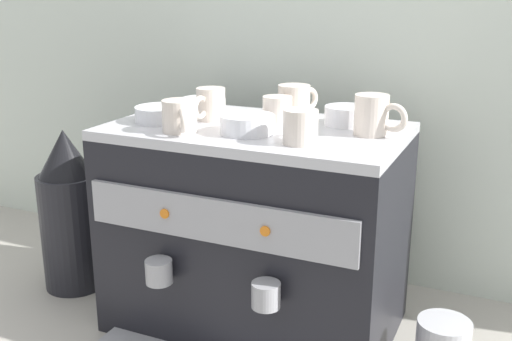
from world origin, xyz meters
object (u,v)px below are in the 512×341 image
ceramic_bowl_1 (203,105)px  ceramic_cup_4 (295,102)px  ceramic_bowl_3 (161,114)px  ceramic_cup_1 (180,116)px  ceramic_bowl_0 (247,124)px  ceramic_cup_5 (373,115)px  espresso_machine (255,230)px  ceramic_cup_3 (277,110)px  ceramic_cup_2 (210,104)px  ceramic_bowl_2 (346,116)px  coffee_grinder (70,214)px  ceramic_cup_0 (301,126)px

ceramic_bowl_1 → ceramic_cup_4: bearing=4.0°
ceramic_cup_4 → ceramic_bowl_3: 0.30m
ceramic_cup_1 → ceramic_bowl_0: size_ratio=0.86×
ceramic_cup_5 → ceramic_bowl_0: ceramic_cup_5 is taller
ceramic_bowl_0 → ceramic_bowl_3: ceramic_bowl_0 is taller
espresso_machine → ceramic_cup_1: bearing=-137.8°
ceramic_cup_4 → ceramic_cup_3: bearing=-99.5°
ceramic_cup_3 → ceramic_bowl_3: 0.26m
ceramic_cup_2 → ceramic_bowl_2: ceramic_cup_2 is taller
ceramic_cup_2 → ceramic_cup_3: ceramic_cup_2 is taller
ceramic_cup_1 → ceramic_bowl_2: bearing=35.4°
ceramic_cup_3 → coffee_grinder: (-0.55, -0.06, -0.30)m
ceramic_cup_0 → ceramic_bowl_0: size_ratio=0.92×
ceramic_bowl_1 → coffee_grinder: 0.46m
ceramic_cup_0 → ceramic_cup_3: 0.17m
espresso_machine → ceramic_cup_2: (-0.12, 0.02, 0.28)m
ceramic_cup_3 → ceramic_bowl_2: size_ratio=0.96×
ceramic_cup_3 → ceramic_bowl_3: ceramic_cup_3 is taller
ceramic_cup_3 → ceramic_bowl_2: 0.15m
ceramic_cup_2 → ceramic_bowl_2: size_ratio=1.10×
ceramic_bowl_1 → ceramic_bowl_2: bearing=-0.4°
ceramic_cup_2 → ceramic_bowl_0: bearing=-31.3°
ceramic_cup_3 → ceramic_cup_5: 0.21m
espresso_machine → ceramic_cup_0: size_ratio=6.07×
ceramic_cup_5 → coffee_grinder: (-0.76, -0.05, -0.31)m
ceramic_cup_1 → ceramic_cup_2: size_ratio=0.94×
ceramic_cup_4 → ceramic_bowl_2: (0.13, -0.02, -0.02)m
ceramic_cup_1 → ceramic_cup_2: (0.00, 0.13, 0.00)m
ceramic_cup_0 → ceramic_bowl_1: 0.38m
ceramic_bowl_3 → coffee_grinder: ceramic_bowl_3 is taller
ceramic_bowl_2 → coffee_grinder: bearing=-170.1°
ceramic_cup_0 → ceramic_bowl_1: (-0.32, 0.19, -0.02)m
espresso_machine → ceramic_bowl_3: size_ratio=5.58×
ceramic_bowl_0 → ceramic_bowl_1: 0.25m
ceramic_bowl_0 → ceramic_bowl_2: ceramic_bowl_2 is taller
ceramic_cup_5 → coffee_grinder: ceramic_cup_5 is taller
ceramic_cup_1 → ceramic_cup_5: size_ratio=0.86×
ceramic_cup_4 → ceramic_bowl_0: bearing=-101.9°
ceramic_cup_0 → coffee_grinder: (-0.65, 0.07, -0.31)m
ceramic_cup_3 → coffee_grinder: 0.63m
ceramic_cup_2 → coffee_grinder: size_ratio=0.24×
ceramic_bowl_2 → ceramic_cup_4: bearing=171.5°
espresso_machine → ceramic_cup_3: size_ratio=6.99×
ceramic_cup_0 → espresso_machine: bearing=146.2°
ceramic_bowl_3 → ceramic_cup_0: bearing=-8.6°
ceramic_bowl_2 → ceramic_cup_5: bearing=-42.6°
ceramic_cup_2 → ceramic_bowl_3: bearing=-148.4°
ceramic_bowl_0 → ceramic_bowl_1: (-0.19, 0.16, -0.00)m
ceramic_cup_3 → ceramic_cup_2: bearing=-171.7°
ceramic_cup_0 → ceramic_cup_1: 0.26m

